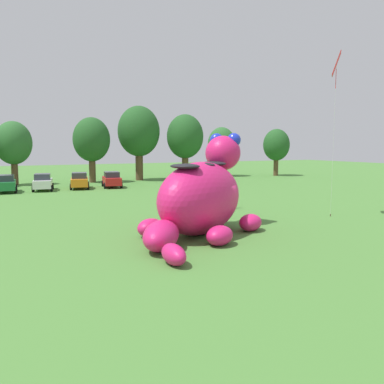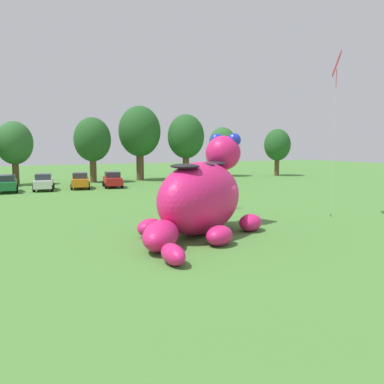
{
  "view_description": "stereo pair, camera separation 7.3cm",
  "coord_description": "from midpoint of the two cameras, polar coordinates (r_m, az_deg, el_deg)",
  "views": [
    {
      "loc": [
        -10.34,
        -18.7,
        4.6
      ],
      "look_at": [
        -0.64,
        0.75,
        2.08
      ],
      "focal_mm": 37.96,
      "sensor_mm": 36.0,
      "label": 1
    },
    {
      "loc": [
        -10.28,
        -18.73,
        4.6
      ],
      "look_at": [
        -0.64,
        0.75,
        2.08
      ],
      "focal_mm": 37.96,
      "sensor_mm": 36.0,
      "label": 2
    }
  ],
  "objects": [
    {
      "name": "ground_plane",
      "position": [
        21.86,
        2.3,
        -5.55
      ],
      "size": [
        160.0,
        160.0,
        0.0
      ],
      "primitive_type": "plane",
      "color": "#4C8438"
    },
    {
      "name": "giant_inflatable_creature",
      "position": [
        20.99,
        1.14,
        -0.69
      ],
      "size": [
        8.35,
        9.02,
        5.29
      ],
      "color": "#E01E6B",
      "rests_on": "ground"
    },
    {
      "name": "car_green",
      "position": [
        43.58,
        -24.71,
        1.08
      ],
      "size": [
        2.16,
        4.21,
        1.72
      ],
      "color": "#1E7238",
      "rests_on": "ground"
    },
    {
      "name": "car_white",
      "position": [
        43.97,
        -20.26,
        1.32
      ],
      "size": [
        2.46,
        4.33,
        1.72
      ],
      "color": "white",
      "rests_on": "ground"
    },
    {
      "name": "car_orange",
      "position": [
        44.64,
        -15.57,
        1.56
      ],
      "size": [
        2.54,
        4.36,
        1.72
      ],
      "color": "orange",
      "rests_on": "ground"
    },
    {
      "name": "car_red",
      "position": [
        45.22,
        -11.26,
        1.73
      ],
      "size": [
        2.41,
        4.31,
        1.72
      ],
      "color": "red",
      "rests_on": "ground"
    },
    {
      "name": "tree_centre_left",
      "position": [
        51.13,
        -23.85,
        6.27
      ],
      "size": [
        4.14,
        4.14,
        7.34
      ],
      "color": "brown",
      "rests_on": "ground"
    },
    {
      "name": "tree_centre",
      "position": [
        51.64,
        -13.98,
        7.11
      ],
      "size": [
        4.51,
        4.51,
        8.0
      ],
      "color": "brown",
      "rests_on": "ground"
    },
    {
      "name": "tree_centre_right",
      "position": [
        53.79,
        -7.53,
        8.39
      ],
      "size": [
        5.45,
        5.45,
        9.67
      ],
      "color": "brown",
      "rests_on": "ground"
    },
    {
      "name": "tree_mid_right",
      "position": [
        54.89,
        -1.01,
        7.74
      ],
      "size": [
        4.9,
        4.9,
        8.7
      ],
      "color": "brown",
      "rests_on": "ground"
    },
    {
      "name": "tree_right",
      "position": [
        60.51,
        4.14,
        6.71
      ],
      "size": [
        4.08,
        4.08,
        7.24
      ],
      "color": "brown",
      "rests_on": "ground"
    },
    {
      "name": "tree_far_right",
      "position": [
        62.67,
        11.74,
        6.46
      ],
      "size": [
        3.96,
        3.96,
        7.02
      ],
      "color": "brown",
      "rests_on": "ground"
    },
    {
      "name": "spectator_near_inflatable",
      "position": [
        34.03,
        -3.42,
        0.27
      ],
      "size": [
        0.38,
        0.26,
        1.71
      ],
      "color": "#726656",
      "rests_on": "ground"
    },
    {
      "name": "spectator_mid_field",
      "position": [
        29.6,
        5.46,
        -0.7
      ],
      "size": [
        0.38,
        0.26,
        1.71
      ],
      "color": "black",
      "rests_on": "ground"
    },
    {
      "name": "tethered_flying_kite",
      "position": [
        27.89,
        19.55,
        16.24
      ],
      "size": [
        1.13,
        1.13,
        10.35
      ],
      "color": "brown",
      "rests_on": "ground"
    }
  ]
}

